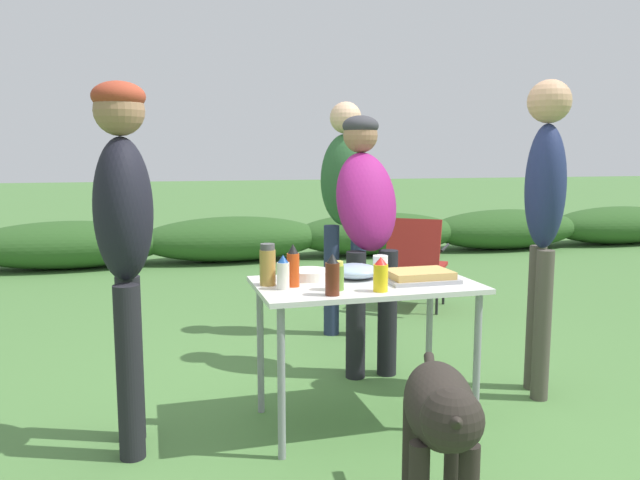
% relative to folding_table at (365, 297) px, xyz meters
% --- Properties ---
extents(ground_plane, '(60.00, 60.00, 0.00)m').
position_rel_folding_table_xyz_m(ground_plane, '(0.00, 0.00, -0.66)').
color(ground_plane, '#4C7A3D').
extents(shrub_hedge, '(14.40, 0.90, 0.58)m').
position_rel_folding_table_xyz_m(shrub_hedge, '(0.00, 5.12, -0.37)').
color(shrub_hedge, '#2D5623').
rests_on(shrub_hedge, ground).
extents(folding_table, '(1.10, 0.64, 0.74)m').
position_rel_folding_table_xyz_m(folding_table, '(0.00, 0.00, 0.00)').
color(folding_table, silver).
rests_on(folding_table, ground).
extents(food_tray, '(0.36, 0.26, 0.06)m').
position_rel_folding_table_xyz_m(food_tray, '(0.27, -0.04, 0.10)').
color(food_tray, '#9E9EA3').
rests_on(food_tray, folding_table).
extents(plate_stack, '(0.22, 0.22, 0.05)m').
position_rel_folding_table_xyz_m(plate_stack, '(-0.25, 0.16, 0.10)').
color(plate_stack, white).
rests_on(plate_stack, folding_table).
extents(mixing_bowl, '(0.25, 0.25, 0.07)m').
position_rel_folding_table_xyz_m(mixing_bowl, '(-0.01, 0.12, 0.11)').
color(mixing_bowl, '#99B2CC').
rests_on(mixing_bowl, folding_table).
extents(paper_cup_stack, '(0.08, 0.08, 0.10)m').
position_rel_folding_table_xyz_m(paper_cup_stack, '(0.15, 0.18, 0.13)').
color(paper_cup_stack, white).
rests_on(paper_cup_stack, folding_table).
extents(hot_sauce_bottle, '(0.06, 0.06, 0.21)m').
position_rel_folding_table_xyz_m(hot_sauce_bottle, '(-0.37, -0.00, 0.18)').
color(hot_sauce_bottle, '#CC4214').
rests_on(hot_sauce_bottle, folding_table).
extents(spice_jar, '(0.08, 0.08, 0.21)m').
position_rel_folding_table_xyz_m(spice_jar, '(-0.48, 0.06, 0.18)').
color(spice_jar, '#B2893D').
rests_on(spice_jar, folding_table).
extents(bbq_sauce_bottle, '(0.07, 0.07, 0.19)m').
position_rel_folding_table_xyz_m(bbq_sauce_bottle, '(-0.24, -0.23, 0.17)').
color(bbq_sauce_bottle, '#562314').
rests_on(bbq_sauce_bottle, folding_table).
extents(mayo_bottle, '(0.06, 0.06, 0.17)m').
position_rel_folding_table_xyz_m(mayo_bottle, '(-0.43, -0.05, 0.16)').
color(mayo_bottle, silver).
rests_on(mayo_bottle, folding_table).
extents(relish_jar, '(0.08, 0.08, 0.14)m').
position_rel_folding_table_xyz_m(relish_jar, '(-0.19, -0.13, 0.14)').
color(relish_jar, olive).
rests_on(relish_jar, folding_table).
extents(mustard_bottle, '(0.07, 0.07, 0.16)m').
position_rel_folding_table_xyz_m(mustard_bottle, '(-0.00, -0.22, 0.16)').
color(mustard_bottle, yellow).
rests_on(mustard_bottle, folding_table).
extents(standing_person_in_gray_fleece, '(0.38, 0.49, 1.62)m').
position_rel_folding_table_xyz_m(standing_person_in_gray_fleece, '(0.27, 0.75, 0.35)').
color(standing_person_in_gray_fleece, black).
rests_on(standing_person_in_gray_fleece, ground).
extents(standing_person_in_olive_jacket, '(0.26, 0.37, 1.70)m').
position_rel_folding_table_xyz_m(standing_person_in_olive_jacket, '(-1.15, 0.02, 0.40)').
color(standing_person_in_olive_jacket, black).
rests_on(standing_person_in_olive_jacket, ground).
extents(standing_person_in_dark_puffer, '(0.44, 0.38, 1.76)m').
position_rel_folding_table_xyz_m(standing_person_in_dark_puffer, '(0.39, 1.54, 0.41)').
color(standing_person_in_dark_puffer, '#232D4C').
rests_on(standing_person_in_dark_puffer, ground).
extents(standing_person_with_beanie, '(0.31, 0.36, 1.78)m').
position_rel_folding_table_xyz_m(standing_person_with_beanie, '(1.09, 0.11, 0.46)').
color(standing_person_with_beanie, '#4C473D').
rests_on(standing_person_with_beanie, ground).
extents(dog, '(0.43, 0.87, 0.69)m').
position_rel_folding_table_xyz_m(dog, '(-0.08, -1.03, -0.19)').
color(dog, '#28231E').
rests_on(dog, ground).
extents(camp_chair_green_behind_table, '(0.71, 0.75, 0.83)m').
position_rel_folding_table_xyz_m(camp_chair_green_behind_table, '(1.22, 2.09, -0.20)').
color(camp_chair_green_behind_table, maroon).
rests_on(camp_chair_green_behind_table, ground).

